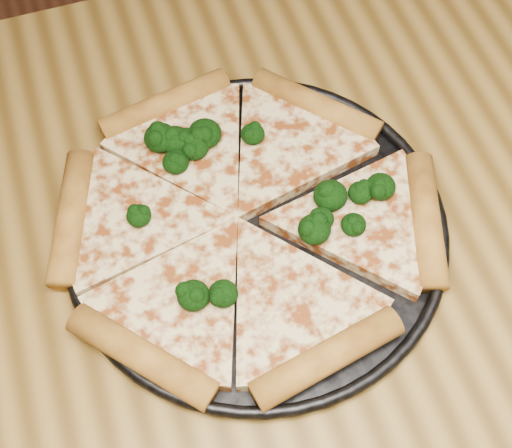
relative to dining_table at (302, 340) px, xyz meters
name	(u,v)px	position (x,y,z in m)	size (l,w,h in m)	color
dining_table	(302,340)	(0.00, 0.00, 0.00)	(1.20, 0.90, 0.75)	olive
pizza_pan	(256,228)	(-0.02, 0.09, 0.10)	(0.37, 0.37, 0.02)	black
pizza	(241,219)	(-0.03, 0.10, 0.11)	(0.39, 0.37, 0.03)	beige
broccoli_florets	(240,182)	(-0.02, 0.13, 0.12)	(0.25, 0.21, 0.03)	black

